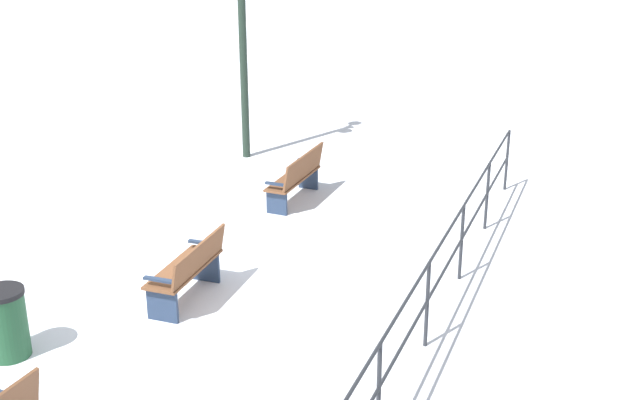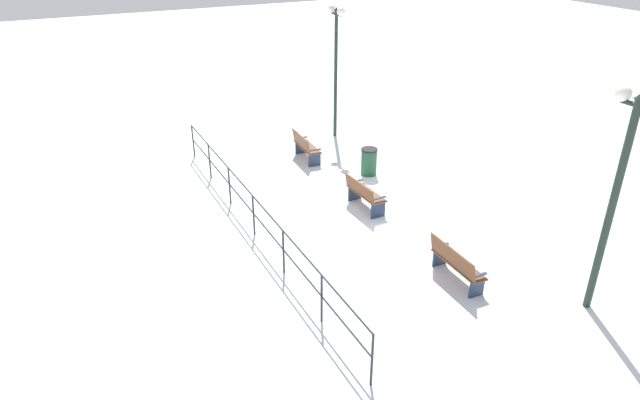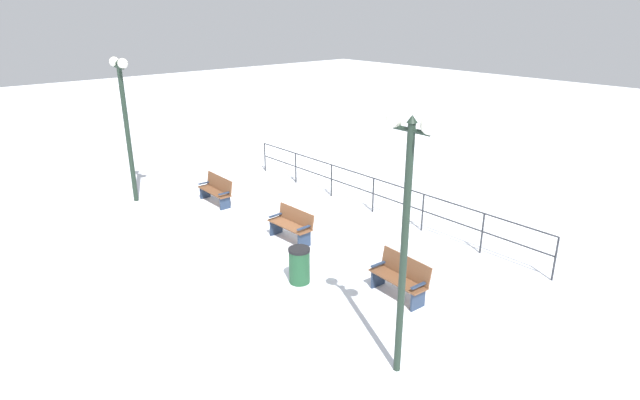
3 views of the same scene
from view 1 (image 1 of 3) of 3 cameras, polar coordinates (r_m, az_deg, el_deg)
The scene contains 6 objects.
ground_plane at distance 11.87m, azimuth -9.35°, elevation -6.66°, with size 80.00×80.00×0.00m, color white.
bench_nearest at distance 14.97m, azimuth -1.57°, elevation 1.63°, with size 0.52×1.60×0.92m.
bench_second at distance 11.60m, azimuth -8.93°, elevation -4.69°, with size 0.59×1.47×0.90m.
lamppost_near at distance 16.93m, azimuth -5.36°, elevation 13.34°, with size 0.31×1.01×4.78m.
waterfront_railing at distance 10.34m, azimuth 7.35°, elevation -6.08°, with size 0.05×12.06×1.17m.
trash_bin at distance 10.90m, azimuth -20.58°, elevation -7.83°, with size 0.53×0.53×0.89m.
Camera 1 is at (-5.49, 8.98, 5.48)m, focal length 47.04 mm.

